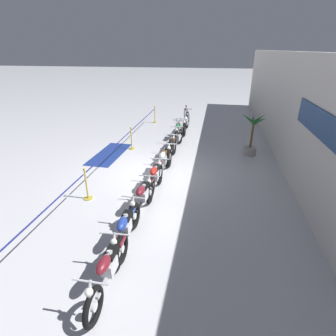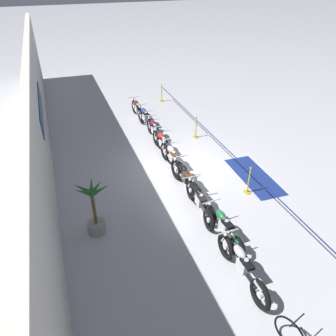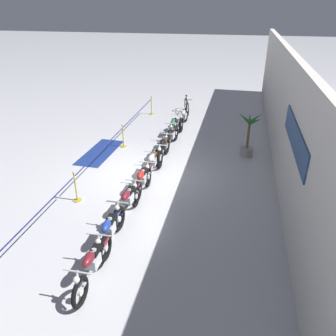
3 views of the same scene
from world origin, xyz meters
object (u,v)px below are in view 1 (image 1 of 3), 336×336
motorcycle_black_2 (177,139)px  bicycle (187,115)px  stanchion_mid_right (87,189)px  motorcycle_black_3 (172,148)px  motorcycle_silver_4 (163,162)px  motorcycle_maroon_6 (143,198)px  stanchion_far_left (126,138)px  motorcycle_blue_7 (125,231)px  motorcycle_silver_0 (186,124)px  floor_banner (110,154)px  stanchion_mid_left (132,142)px  potted_palm_left_of_row (252,137)px  motorcycle_maroon_8 (108,270)px  motorcycle_green_1 (178,131)px  motorcycle_red_5 (155,177)px

motorcycle_black_2 → bicycle: 5.09m
stanchion_mid_right → motorcycle_black_3: bearing=151.0°
motorcycle_silver_4 → motorcycle_maroon_6: motorcycle_silver_4 is taller
motorcycle_black_3 → stanchion_far_left: stanchion_far_left is taller
stanchion_far_left → motorcycle_silver_4: bearing=50.9°
motorcycle_blue_7 → motorcycle_silver_0: bearing=178.3°
bicycle → floor_banner: (6.32, -2.73, -0.40)m
stanchion_mid_left → floor_banner: (0.80, -0.79, -0.35)m
bicycle → potted_palm_left_of_row: bearing=32.7°
motorcycle_maroon_8 → potted_palm_left_of_row: 8.54m
bicycle → stanchion_far_left: size_ratio=0.12×
motorcycle_green_1 → motorcycle_silver_4: 4.09m
motorcycle_silver_0 → motorcycle_blue_7: bearing=-1.7°
motorcycle_black_2 → floor_banner: (1.23, -2.87, -0.45)m
motorcycle_black_2 → stanchion_far_left: 2.42m
potted_palm_left_of_row → stanchion_far_left: 5.44m
motorcycle_green_1 → stanchion_far_left: size_ratio=0.15×
motorcycle_maroon_8 → stanchion_mid_right: stanchion_mid_right is taller
stanchion_far_left → floor_banner: stanchion_far_left is taller
motorcycle_silver_0 → motorcycle_red_5: bearing=-1.8°
bicycle → floor_banner: bicycle is taller
motorcycle_silver_0 → motorcycle_maroon_8: (10.82, -0.21, -0.01)m
bicycle → motorcycle_maroon_6: bearing=-0.2°
stanchion_mid_left → floor_banner: bearing=-44.7°
motorcycle_silver_0 → motorcycle_silver_4: bearing=-2.0°
motorcycle_red_5 → stanchion_mid_left: (-3.64, -1.94, -0.11)m
motorcycle_green_1 → stanchion_mid_left: (1.73, -1.90, -0.10)m
motorcycle_maroon_8 → floor_banner: 7.37m
motorcycle_silver_4 → motorcycle_maroon_8: 5.26m
motorcycle_silver_4 → motorcycle_blue_7: bearing=-1.3°
motorcycle_maroon_6 → motorcycle_maroon_8: bearing=1.2°
motorcycle_black_2 → potted_palm_left_of_row: 3.30m
motorcycle_green_1 → stanchion_mid_right: size_ratio=2.03×
motorcycle_silver_4 → potted_palm_left_of_row: size_ratio=1.27×
motorcycle_green_1 → motorcycle_maroon_6: motorcycle_maroon_6 is taller
motorcycle_blue_7 → stanchion_far_left: bearing=-161.7°
stanchion_mid_right → motorcycle_silver_4: bearing=138.2°
motorcycle_red_5 → potted_palm_left_of_row: potted_palm_left_of_row is taller
stanchion_mid_left → stanchion_mid_right: bearing=0.0°
stanchion_mid_right → motorcycle_silver_0: bearing=164.5°
bicycle → stanchion_far_left: (6.28, -1.93, 0.37)m
motorcycle_silver_0 → stanchion_mid_left: stanchion_mid_left is taller
motorcycle_red_5 → stanchion_mid_right: (0.92, -1.94, -0.11)m
motorcycle_silver_0 → motorcycle_silver_4: motorcycle_silver_0 is taller
motorcycle_green_1 → motorcycle_black_3: motorcycle_black_3 is taller
motorcycle_silver_4 → motorcycle_maroon_6: size_ratio=1.05×
stanchion_mid_right → motorcycle_blue_7: bearing=44.8°
motorcycle_black_3 → bicycle: size_ratio=1.40×
motorcycle_black_2 → stanchion_mid_right: size_ratio=2.19×
motorcycle_black_2 → stanchion_far_left: (1.19, -2.08, 0.31)m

